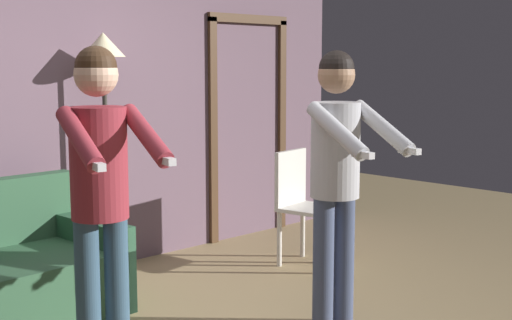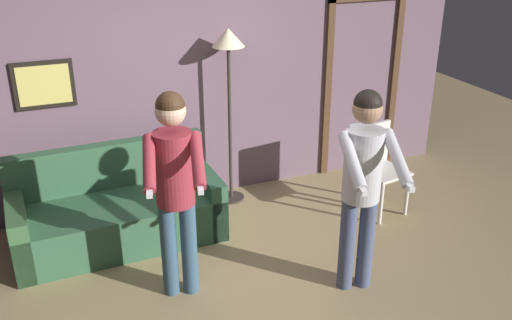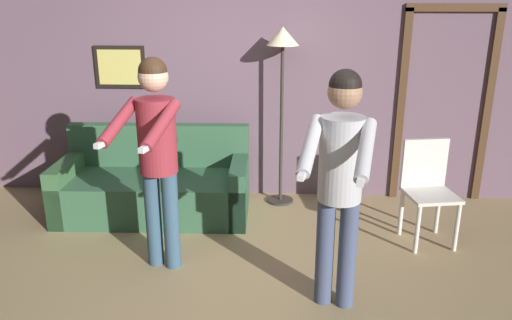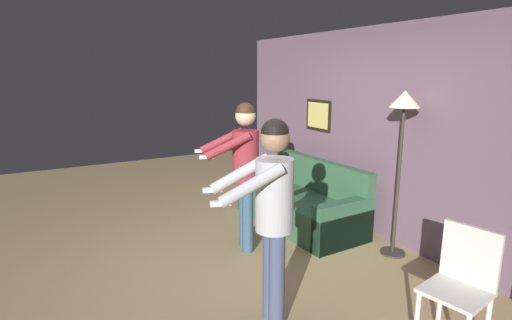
{
  "view_description": "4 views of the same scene",
  "coord_description": "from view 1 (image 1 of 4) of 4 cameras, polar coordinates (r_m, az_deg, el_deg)",
  "views": [
    {
      "loc": [
        -2.51,
        -2.91,
        1.64
      ],
      "look_at": [
        0.28,
        -0.07,
        1.09
      ],
      "focal_mm": 50.0,
      "sensor_mm": 36.0,
      "label": 1
    },
    {
      "loc": [
        -1.42,
        -3.58,
        2.9
      ],
      "look_at": [
        0.09,
        0.14,
        1.15
      ],
      "focal_mm": 40.0,
      "sensor_mm": 36.0,
      "label": 2
    },
    {
      "loc": [
        0.47,
        -3.38,
        2.15
      ],
      "look_at": [
        0.25,
        0.16,
        0.98
      ],
      "focal_mm": 35.0,
      "sensor_mm": 36.0,
      "label": 3
    },
    {
      "loc": [
        3.37,
        -1.76,
        2.06
      ],
      "look_at": [
        0.05,
        0.09,
        1.21
      ],
      "focal_mm": 28.0,
      "sensor_mm": 36.0,
      "label": 4
    }
  ],
  "objects": [
    {
      "name": "back_wall_assembly",
      "position": [
        5.5,
        -17.03,
        3.92
      ],
      "size": [
        6.4,
        0.1,
        2.6
      ],
      "color": "#69515F",
      "rests_on": "ground_plane"
    },
    {
      "name": "torchiere_lamp",
      "position": [
        5.46,
        -12.06,
        6.64
      ],
      "size": [
        0.33,
        0.33,
        1.86
      ],
      "color": "#332D28",
      "rests_on": "ground_plane"
    },
    {
      "name": "person_standing_left",
      "position": [
        3.78,
        -12.34,
        -1.35
      ],
      "size": [
        0.54,
        0.73,
        1.72
      ],
      "color": "#335067",
      "rests_on": "ground_plane"
    },
    {
      "name": "person_standing_right",
      "position": [
        4.35,
        6.5,
        -0.19
      ],
      "size": [
        0.53,
        0.71,
        1.71
      ],
      "color": "#414C6A",
      "rests_on": "ground_plane"
    },
    {
      "name": "dining_chair_distant",
      "position": [
        5.83,
        3.64,
        -3.21
      ],
      "size": [
        0.49,
        0.49,
        0.93
      ],
      "color": "silver",
      "rests_on": "ground_plane"
    }
  ]
}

